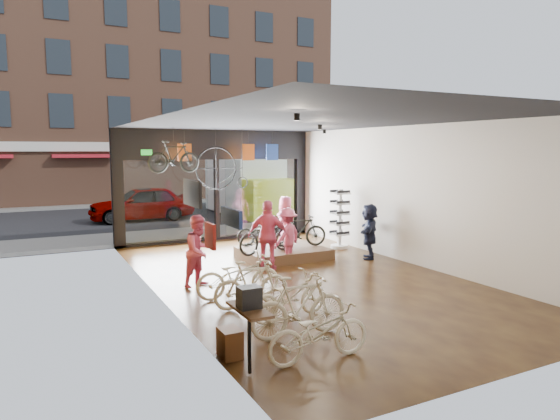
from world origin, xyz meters
TOP-DOWN VIEW (x-y plane):
  - ground_plane at (0.00, 0.00)m, footprint 7.00×12.00m
  - ceiling at (0.00, 0.00)m, footprint 7.00×12.00m
  - wall_left at (-3.52, 0.00)m, footprint 0.04×12.00m
  - wall_right at (3.52, 0.00)m, footprint 0.04×12.00m
  - wall_back at (0.00, -6.02)m, footprint 7.00×0.04m
  - storefront at (0.00, 6.00)m, footprint 7.00×0.26m
  - exit_sign at (-2.40, 5.88)m, footprint 0.35×0.06m
  - street_road at (0.00, 15.00)m, footprint 30.00×18.00m
  - sidewalk_near at (0.00, 7.20)m, footprint 30.00×2.40m
  - sidewalk_far at (0.00, 19.00)m, footprint 30.00×2.00m
  - opposite_building at (0.00, 21.50)m, footprint 26.00×5.00m
  - street_car at (-1.37, 12.00)m, footprint 4.49×1.80m
  - box_truck at (3.55, 11.00)m, footprint 2.28×6.83m
  - floor_bike_0 at (-2.15, -4.33)m, footprint 1.69×0.62m
  - floor_bike_1 at (-1.94, -3.35)m, footprint 1.79×0.58m
  - floor_bike_2 at (-1.66, -2.49)m, footprint 1.72×0.81m
  - floor_bike_3 at (-2.01, -1.55)m, footprint 1.61×0.47m
  - floor_bike_4 at (-2.00, -0.83)m, footprint 1.87×0.81m
  - display_platform at (0.65, 2.20)m, footprint 2.40×1.80m
  - display_bike_left at (-0.09, 1.78)m, footprint 1.97×1.07m
  - display_bike_mid at (1.19, 2.18)m, footprint 1.65×0.81m
  - display_bike_right at (0.31, 2.87)m, footprint 1.65×0.78m
  - customer_1 at (-2.44, 0.43)m, footprint 1.00×0.93m
  - customer_2 at (-0.40, 1.01)m, footprint 1.14×1.01m
  - customer_3 at (0.41, 1.53)m, footprint 1.16×0.98m
  - customer_4 at (1.69, 4.04)m, footprint 0.94×0.87m
  - customer_5 at (2.85, 1.06)m, footprint 1.28×1.45m
  - sunglasses_rack at (2.95, 2.74)m, footprint 0.66×0.59m
  - wall_merch at (-3.38, -3.50)m, footprint 0.40×2.40m
  - penny_farthing at (-0.23, 4.59)m, footprint 1.70×0.06m
  - hung_bike at (-1.96, 4.20)m, footprint 1.62×0.61m
  - jersey_left at (-1.34, 5.20)m, footprint 0.45×0.03m
  - jersey_mid at (0.87, 5.20)m, footprint 0.45×0.03m
  - jersey_right at (1.77, 5.20)m, footprint 0.45×0.03m

SIDE VIEW (x-z plane):
  - ground_plane at x=0.00m, z-range -0.04..0.00m
  - street_road at x=0.00m, z-range -0.02..0.00m
  - sidewalk_near at x=0.00m, z-range 0.00..0.12m
  - sidewalk_far at x=0.00m, z-range 0.00..0.12m
  - display_platform at x=0.65m, z-range 0.00..0.30m
  - floor_bike_2 at x=-1.66m, z-range 0.00..0.87m
  - floor_bike_0 at x=-2.15m, z-range 0.00..0.88m
  - floor_bike_4 at x=-2.00m, z-range 0.00..0.95m
  - floor_bike_3 at x=-2.01m, z-range 0.00..0.96m
  - floor_bike_1 at x=-1.94m, z-range 0.00..1.06m
  - display_bike_right at x=0.31m, z-range 0.30..1.13m
  - street_car at x=-1.37m, z-range 0.00..1.53m
  - display_bike_mid at x=1.19m, z-range 0.30..1.25m
  - customer_3 at x=0.41m, z-range 0.00..1.56m
  - display_bike_left at x=-0.09m, z-range 0.30..1.28m
  - customer_5 at x=2.85m, z-range 0.00..1.59m
  - customer_4 at x=1.69m, z-range 0.00..1.62m
  - customer_1 at x=-2.44m, z-range 0.00..1.66m
  - customer_2 at x=-0.40m, z-range 0.00..1.85m
  - sunglasses_rack at x=2.95m, z-range 0.00..1.89m
  - wall_merch at x=-3.38m, z-range 0.00..2.60m
  - box_truck at x=3.55m, z-range 0.00..2.69m
  - wall_left at x=-3.52m, z-range 0.00..3.80m
  - wall_right at x=3.52m, z-range 0.00..3.80m
  - wall_back at x=0.00m, z-range 0.00..3.80m
  - storefront at x=0.00m, z-range 0.00..3.80m
  - penny_farthing at x=-0.23m, z-range 1.82..3.18m
  - hung_bike at x=-1.96m, z-range 2.45..3.40m
  - exit_sign at x=-2.40m, z-range 2.96..3.14m
  - jersey_left at x=-1.34m, z-range 2.77..3.32m
  - jersey_mid at x=0.87m, z-range 2.77..3.32m
  - jersey_right at x=1.77m, z-range 2.77..3.32m
  - ceiling at x=0.00m, z-range 3.80..3.84m
  - opposite_building at x=0.00m, z-range 0.00..14.00m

